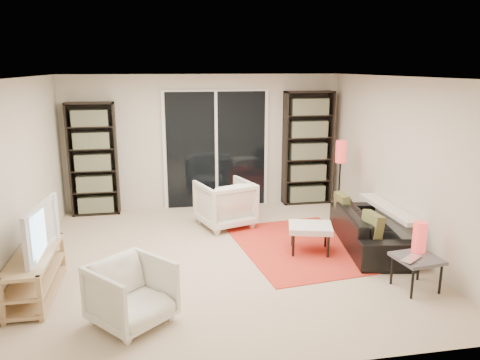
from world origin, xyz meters
The scene contains 20 objects.
floor centered at (0.00, 0.00, 0.00)m, with size 5.00×5.00×0.00m, color #CAB393.
wall_back centered at (0.00, 2.50, 1.20)m, with size 5.00×0.02×2.40m, color beige.
wall_front centered at (0.00, -2.50, 1.20)m, with size 5.00×0.02×2.40m, color beige.
wall_left centered at (-2.50, 0.00, 1.20)m, with size 0.02×5.00×2.40m, color beige.
wall_right centered at (2.50, 0.00, 1.20)m, with size 0.02×5.00×2.40m, color beige.
ceiling centered at (0.00, 0.00, 2.40)m, with size 5.00×5.00×0.02m, color white.
sliding_door centered at (0.20, 2.46, 1.05)m, with size 1.92×0.08×2.16m.
bookshelf_left centered at (-1.95, 2.33, 0.98)m, with size 0.80×0.30×1.95m.
bookshelf_right centered at (1.90, 2.33, 1.05)m, with size 0.90×0.30×2.10m.
tv_stand centered at (-2.27, -0.68, 0.26)m, with size 0.42×1.32×0.50m.
tv centered at (-2.25, -0.68, 0.78)m, with size 0.99×0.13×0.57m, color black.
rug centered at (1.12, 0.17, 0.01)m, with size 1.68×2.27×0.01m, color red.
sofa centered at (2.09, 0.02, 0.28)m, with size 1.90×0.74×0.55m, color black.
armchair_back centered at (0.19, 1.29, 0.38)m, with size 0.80×0.82×0.75m, color silver.
armchair_front centered at (-1.18, -1.50, 0.33)m, with size 0.70×0.72×0.65m, color silver.
ottoman centered at (1.18, -0.03, 0.35)m, with size 0.69×0.62×0.40m.
side_table centered at (2.03, -1.32, 0.35)m, with size 0.53×0.53×0.40m.
laptop centered at (1.94, -1.42, 0.41)m, with size 0.31×0.20×0.02m, color silver.
table_lamp centered at (2.13, -1.17, 0.58)m, with size 0.16×0.16×0.37m, color #EF3835.
floor_lamp centered at (2.13, 1.30, 1.02)m, with size 0.20×0.20×1.34m.
Camera 1 is at (-0.88, -5.89, 2.53)m, focal length 35.00 mm.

